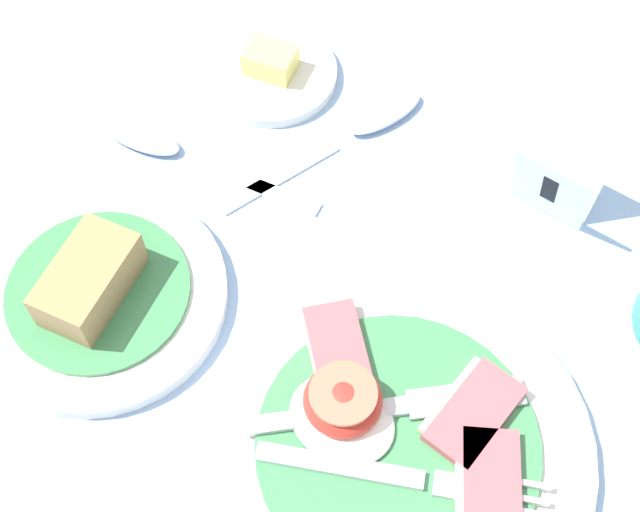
% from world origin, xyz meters
% --- Properties ---
extents(ground_plane, '(3.00, 3.00, 0.00)m').
position_xyz_m(ground_plane, '(0.00, 0.00, 0.00)').
color(ground_plane, '#93B2DB').
extents(breakfast_plate, '(0.26, 0.26, 0.04)m').
position_xyz_m(breakfast_plate, '(0.06, -0.02, 0.01)').
color(breakfast_plate, silver).
rests_on(breakfast_plate, ground_plane).
extents(bread_plate, '(0.18, 0.18, 0.05)m').
position_xyz_m(bread_plate, '(-0.17, -0.04, 0.01)').
color(bread_plate, silver).
rests_on(bread_plate, ground_plane).
extents(butter_dish, '(0.11, 0.11, 0.03)m').
position_xyz_m(butter_dish, '(-0.19, 0.20, 0.01)').
color(butter_dish, silver).
rests_on(butter_dish, ground_plane).
extents(number_card, '(0.06, 0.05, 0.07)m').
position_xyz_m(number_card, '(0.06, 0.21, 0.04)').
color(number_card, white).
rests_on(number_card, ground_plane).
extents(teaspoon_by_saucer, '(0.19, 0.05, 0.01)m').
position_xyz_m(teaspoon_by_saucer, '(-0.21, 0.09, 0.01)').
color(teaspoon_by_saucer, silver).
rests_on(teaspoon_by_saucer, ground_plane).
extents(teaspoon_near_cup, '(0.09, 0.19, 0.01)m').
position_xyz_m(teaspoon_near_cup, '(-0.10, 0.19, 0.01)').
color(teaspoon_near_cup, silver).
rests_on(teaspoon_near_cup, ground_plane).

